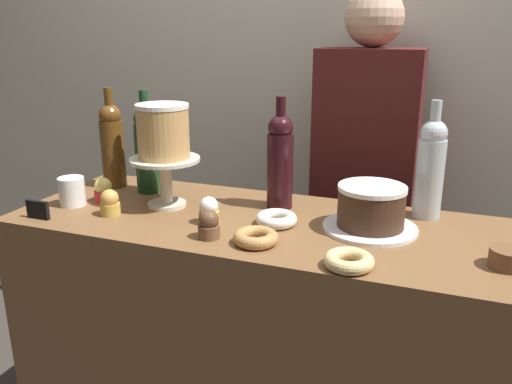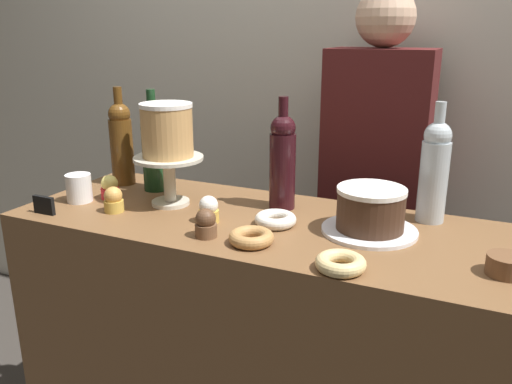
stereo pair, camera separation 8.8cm
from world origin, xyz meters
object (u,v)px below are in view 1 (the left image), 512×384
Objects in this scene: cookie_stack at (509,258)px; barista_figure at (363,203)px; wine_bottle_amber at (112,144)px; donut_maple at (256,238)px; white_layer_cake at (163,131)px; cupcake_lemon at (103,190)px; wine_bottle_green at (147,148)px; cupcake_chocolate at (209,225)px; price_sign_chalkboard at (38,210)px; cupcake_vanilla at (209,211)px; wine_bottle_dark_red at (280,160)px; cake_stand_pedestal at (165,174)px; cupcake_caramel at (110,203)px; coffee_cup_ceramic at (72,191)px; chocolate_round_cake at (371,206)px; donut_glazed at (349,261)px; donut_sugar at (276,219)px; wine_bottle_clear at (430,167)px.

cookie_stack is 0.83m from barista_figure.
wine_bottle_amber is 2.91× the size of donut_maple.
white_layer_cake is 0.84m from barista_figure.
wine_bottle_green is at bearing 61.52° from cupcake_lemon.
price_sign_chalkboard is at bearing -175.33° from cupcake_chocolate.
cupcake_lemon is 1.00× the size of cupcake_chocolate.
cupcake_chocolate is 0.11m from cupcake_vanilla.
wine_bottle_green is at bearing -179.69° from wine_bottle_dark_red.
cake_stand_pedestal is at bearing 8.17° from cupcake_lemon.
coffee_cup_ceramic reaches higher than cupcake_caramel.
chocolate_round_cake is at bearing 2.03° from cake_stand_pedestal.
chocolate_round_cake is 0.25m from donut_glazed.
chocolate_round_cake is at bearing -6.73° from wine_bottle_amber.
wine_bottle_dark_red and wine_bottle_amber have the same top height.
cupcake_caramel is 0.47m from donut_sugar.
cupcake_lemon is 0.66× the size of donut_glazed.
barista_figure is at bearing 100.79° from chocolate_round_cake.
chocolate_round_cake is 0.72m from cupcake_caramel.
cupcake_lemon is 1.06× the size of price_sign_chalkboard.
wine_bottle_clear is 3.87× the size of cookie_stack.
wine_bottle_amber is 2.91× the size of donut_glazed.
barista_figure reaches higher than donut_sugar.
coffee_cup_ceramic is (-0.62, 0.08, 0.03)m from donut_maple.
cupcake_vanilla is 1.06× the size of price_sign_chalkboard.
chocolate_round_cake is 2.37× the size of cupcake_lemon.
barista_figure reaches higher than wine_bottle_dark_red.
donut_maple is at bearing -6.25° from cupcake_caramel.
donut_maple and donut_sugar have the same top height.
cake_stand_pedestal is 0.36m from donut_sugar.
wine_bottle_amber reaches higher than chocolate_round_cake.
donut_sugar is at bearing -167.64° from chocolate_round_cake.
cupcake_vanilla is (-0.42, -0.11, -0.03)m from chocolate_round_cake.
wine_bottle_green reaches higher than cookie_stack.
barista_figure reaches higher than cookie_stack.
white_layer_cake reaches higher than donut_glazed.
wine_bottle_green reaches higher than cupcake_vanilla.
chocolate_round_cake is 0.22m from wine_bottle_clear.
wine_bottle_green is 0.38m from cupcake_vanilla.
cupcake_vanilla reaches higher than price_sign_chalkboard.
wine_bottle_green reaches higher than cake_stand_pedestal.
donut_sugar is 1.32× the size of coffee_cup_ceramic.
cupcake_vanilla is (-0.05, 0.10, 0.00)m from cupcake_chocolate.
cake_stand_pedestal is at bearing 154.74° from cupcake_vanilla.
wine_bottle_dark_red is at bearing 128.92° from donut_glazed.
cake_stand_pedestal is 1.83× the size of donut_glazed.
donut_glazed is 1.33× the size of cookie_stack.
donut_glazed is at bearing -7.29° from cupcake_chocolate.
wine_bottle_amber is at bearing 174.02° from wine_bottle_green.
cupcake_chocolate is at bearing -39.25° from wine_bottle_green.
cupcake_chocolate is at bearing -108.58° from barista_figure.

